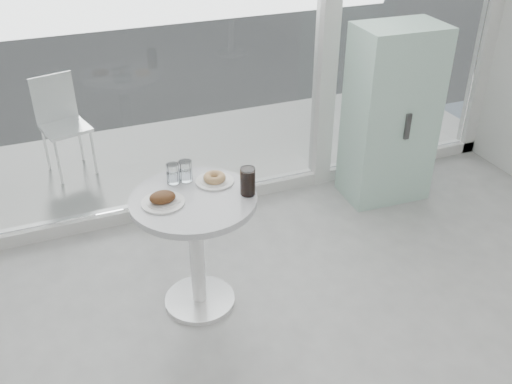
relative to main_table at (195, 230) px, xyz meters
name	(u,v)px	position (x,y,z in m)	size (l,w,h in m)	color
main_table	(195,230)	(0.00, 0.00, 0.00)	(0.72, 0.72, 0.77)	white
patio_deck	(191,155)	(0.50, 1.90, -0.53)	(5.60, 1.60, 0.05)	beige
mint_cabinet	(391,115)	(1.78, 0.72, 0.14)	(0.66, 0.46, 1.38)	#A4D1BD
patio_chair	(61,119)	(-0.56, 2.02, -0.03)	(0.43, 0.43, 0.82)	white
plate_fritter	(163,199)	(-0.17, 0.00, 0.25)	(0.24, 0.24, 0.07)	white
plate_donut	(215,179)	(0.17, 0.12, 0.24)	(0.22, 0.22, 0.05)	white
water_tumbler_a	(173,175)	(-0.06, 0.20, 0.27)	(0.07, 0.07, 0.12)	white
water_tumbler_b	(186,172)	(0.02, 0.20, 0.28)	(0.08, 0.08, 0.13)	white
cola_glass	(248,182)	(0.30, -0.08, 0.30)	(0.09, 0.09, 0.17)	white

